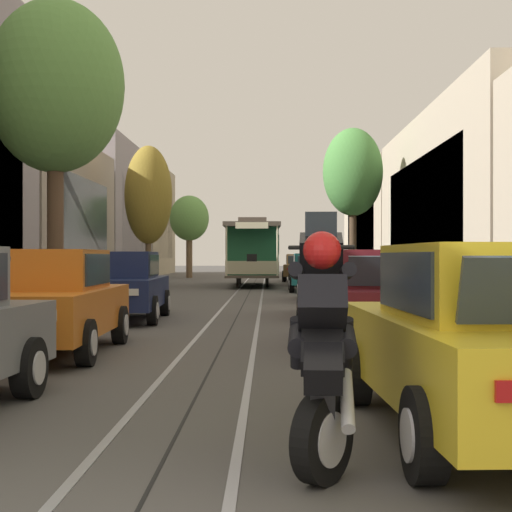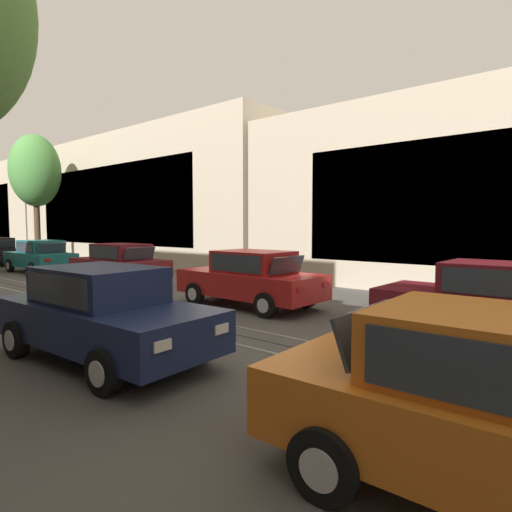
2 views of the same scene
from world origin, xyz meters
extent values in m
plane|color=#4C4947|center=(0.00, 27.13, 0.00)|extent=(169.59, 169.59, 0.00)
cube|color=gray|center=(-0.53, 31.92, 0.01)|extent=(0.08, 75.84, 0.01)
cube|color=gray|center=(0.53, 31.92, 0.01)|extent=(0.08, 75.84, 0.01)
cube|color=black|center=(0.00, 31.92, 0.00)|extent=(0.03, 75.84, 0.01)
cube|color=gray|center=(-9.67, 31.92, 3.33)|extent=(4.33, 13.27, 6.66)
cube|color=#2D3842|center=(-7.52, 31.92, 3.00)|extent=(0.04, 9.50, 4.00)
cube|color=gray|center=(-9.74, 45.48, 4.21)|extent=(4.48, 13.27, 8.41)
cube|color=#2D3842|center=(-7.52, 45.48, 3.79)|extent=(0.04, 9.50, 5.05)
cube|color=tan|center=(-9.54, 59.05, 4.31)|extent=(4.08, 13.27, 8.61)
cube|color=#2D3842|center=(-7.52, 59.05, 3.87)|extent=(0.04, 9.50, 5.17)
cube|color=#BCAD93|center=(9.58, 31.92, 3.90)|extent=(4.15, 22.31, 7.81)
cube|color=#2D3842|center=(7.52, 31.92, 3.51)|extent=(0.04, 15.83, 4.69)
cube|color=#BCAD93|center=(9.87, 54.53, 3.85)|extent=(4.73, 22.31, 7.69)
cube|color=#2D3842|center=(7.52, 54.53, 3.46)|extent=(0.04, 15.83, 4.62)
cube|color=#B21414|center=(-2.01, 6.07, 0.75)|extent=(0.28, 0.05, 0.12)
cylinder|color=black|center=(-1.73, 5.23, 0.32)|extent=(0.23, 0.65, 0.64)
cylinder|color=silver|center=(-1.62, 5.22, 0.32)|extent=(0.04, 0.35, 0.35)
cube|color=orange|center=(-2.59, 8.85, 0.65)|extent=(1.89, 4.34, 0.66)
cube|color=orange|center=(-2.59, 9.00, 1.28)|extent=(1.52, 2.09, 0.60)
cube|color=#2D3842|center=(-2.58, 8.16, 1.26)|extent=(1.34, 0.25, 0.47)
cube|color=#2D3842|center=(-2.62, 10.18, 1.26)|extent=(1.30, 0.22, 0.45)
cube|color=#2D3842|center=(-1.85, 9.02, 1.28)|extent=(0.07, 1.81, 0.47)
cube|color=#2D3842|center=(-3.34, 8.98, 1.28)|extent=(0.07, 1.81, 0.47)
cube|color=white|center=(-1.99, 6.70, 0.75)|extent=(0.28, 0.05, 0.14)
cube|color=#B21414|center=(-2.08, 11.02, 0.75)|extent=(0.28, 0.05, 0.12)
cube|color=#B21414|center=(-3.19, 11.00, 0.75)|extent=(0.28, 0.05, 0.12)
cylinder|color=black|center=(-1.68, 7.54, 0.32)|extent=(0.21, 0.64, 0.64)
cylinder|color=silver|center=(-1.57, 7.54, 0.32)|extent=(0.03, 0.35, 0.35)
cylinder|color=black|center=(-1.74, 10.20, 0.32)|extent=(0.21, 0.64, 0.64)
cylinder|color=silver|center=(-1.63, 10.20, 0.32)|extent=(0.03, 0.35, 0.35)
cylinder|color=black|center=(-3.50, 10.16, 0.32)|extent=(0.21, 0.64, 0.64)
cylinder|color=silver|center=(-3.61, 10.16, 0.32)|extent=(0.03, 0.35, 0.35)
cube|color=#19234C|center=(-2.63, 14.95, 0.65)|extent=(1.95, 4.36, 0.66)
cube|color=#19234C|center=(-2.64, 15.10, 1.28)|extent=(1.55, 2.11, 0.60)
cube|color=#2D3842|center=(-2.61, 14.26, 1.26)|extent=(1.34, 0.27, 0.47)
cube|color=#2D3842|center=(-2.68, 16.28, 1.26)|extent=(1.30, 0.24, 0.45)
cube|color=#2D3842|center=(-1.89, 15.13, 1.28)|extent=(0.09, 1.81, 0.47)
cube|color=#2D3842|center=(-3.38, 15.08, 1.28)|extent=(0.09, 1.81, 0.47)
cube|color=white|center=(-2.00, 12.81, 0.75)|extent=(0.28, 0.05, 0.14)
cube|color=#B21414|center=(-2.15, 17.13, 0.75)|extent=(0.28, 0.05, 0.12)
cube|color=white|center=(-3.12, 12.77, 0.75)|extent=(0.28, 0.05, 0.14)
cube|color=#B21414|center=(-3.26, 17.09, 0.75)|extent=(0.28, 0.05, 0.12)
cylinder|color=black|center=(-1.71, 13.65, 0.32)|extent=(0.22, 0.65, 0.64)
cylinder|color=silver|center=(-1.60, 13.65, 0.32)|extent=(0.03, 0.35, 0.35)
cylinder|color=black|center=(-3.47, 13.59, 0.32)|extent=(0.22, 0.65, 0.64)
cylinder|color=silver|center=(-3.58, 13.58, 0.32)|extent=(0.03, 0.35, 0.35)
cylinder|color=black|center=(-1.80, 16.31, 0.32)|extent=(0.22, 0.65, 0.64)
cylinder|color=silver|center=(-1.69, 16.32, 0.32)|extent=(0.03, 0.35, 0.35)
cylinder|color=black|center=(-3.56, 16.25, 0.32)|extent=(0.22, 0.65, 0.64)
cylinder|color=silver|center=(-3.67, 16.25, 0.32)|extent=(0.03, 0.35, 0.35)
cube|color=gold|center=(2.59, 3.63, 0.65)|extent=(2.00, 4.38, 0.66)
cube|color=gold|center=(2.60, 3.48, 1.28)|extent=(1.57, 2.13, 0.60)
cube|color=#2D3842|center=(2.56, 4.32, 1.26)|extent=(1.34, 0.28, 0.47)
cube|color=#2D3842|center=(1.85, 3.45, 1.28)|extent=(0.11, 1.81, 0.47)
cube|color=white|center=(1.93, 5.76, 0.75)|extent=(0.28, 0.05, 0.14)
cube|color=white|center=(3.05, 5.82, 0.75)|extent=(0.28, 0.05, 0.14)
cylinder|color=black|center=(1.65, 4.92, 0.32)|extent=(0.23, 0.65, 0.64)
cylinder|color=silver|center=(1.54, 4.92, 0.32)|extent=(0.04, 0.35, 0.35)
cylinder|color=black|center=(1.77, 2.26, 0.32)|extent=(0.23, 0.65, 0.64)
cylinder|color=silver|center=(1.66, 2.25, 0.32)|extent=(0.04, 0.35, 0.35)
cube|color=maroon|center=(2.63, 10.04, 0.65)|extent=(1.89, 4.34, 0.66)
cube|color=maroon|center=(2.62, 9.89, 1.28)|extent=(1.52, 2.10, 0.60)
cube|color=#2D3842|center=(2.64, 10.73, 1.26)|extent=(1.34, 0.25, 0.47)
cube|color=#2D3842|center=(2.60, 8.71, 1.26)|extent=(1.30, 0.23, 0.45)
cube|color=#2D3842|center=(1.87, 9.91, 1.28)|extent=(0.07, 1.81, 0.47)
cube|color=#2D3842|center=(3.37, 9.88, 1.28)|extent=(0.07, 1.81, 0.47)
cube|color=white|center=(2.11, 12.21, 0.75)|extent=(0.28, 0.05, 0.14)
cube|color=#B21414|center=(2.02, 7.90, 0.75)|extent=(0.28, 0.05, 0.12)
cube|color=white|center=(3.23, 12.19, 0.75)|extent=(0.28, 0.05, 0.14)
cube|color=#B21414|center=(3.14, 7.87, 0.75)|extent=(0.28, 0.05, 0.12)
cylinder|color=black|center=(1.77, 11.40, 0.32)|extent=(0.21, 0.64, 0.64)
cylinder|color=silver|center=(1.66, 11.40, 0.32)|extent=(0.03, 0.35, 0.35)
cylinder|color=black|center=(3.53, 11.36, 0.32)|extent=(0.21, 0.64, 0.64)
cylinder|color=silver|center=(3.64, 11.35, 0.32)|extent=(0.03, 0.35, 0.35)
cylinder|color=black|center=(1.72, 8.73, 0.32)|extent=(0.21, 0.64, 0.64)
cylinder|color=silver|center=(1.61, 8.73, 0.32)|extent=(0.03, 0.35, 0.35)
cylinder|color=black|center=(3.48, 8.69, 0.32)|extent=(0.21, 0.64, 0.64)
cylinder|color=silver|center=(3.59, 8.69, 0.32)|extent=(0.03, 0.35, 0.35)
cube|color=red|center=(2.58, 16.18, 0.65)|extent=(1.93, 4.35, 0.66)
cube|color=red|center=(2.58, 16.03, 1.28)|extent=(1.54, 2.11, 0.60)
cube|color=#2D3842|center=(2.60, 16.87, 1.26)|extent=(1.34, 0.26, 0.47)
cube|color=#2D3842|center=(2.54, 14.85, 1.26)|extent=(1.30, 0.24, 0.45)
cube|color=#2D3842|center=(1.83, 16.05, 1.28)|extent=(0.09, 1.81, 0.47)
cube|color=#2D3842|center=(3.32, 16.00, 1.28)|extent=(0.09, 1.81, 0.47)
cube|color=white|center=(2.09, 18.35, 0.75)|extent=(0.28, 0.05, 0.14)
cube|color=#B21414|center=(1.96, 14.04, 0.75)|extent=(0.28, 0.05, 0.12)
cube|color=white|center=(3.20, 18.32, 0.75)|extent=(0.28, 0.05, 0.14)
cube|color=#B21414|center=(3.07, 14.00, 0.75)|extent=(0.28, 0.05, 0.12)
cylinder|color=black|center=(1.74, 17.54, 0.32)|extent=(0.22, 0.65, 0.64)
cylinder|color=silver|center=(1.63, 17.54, 0.32)|extent=(0.03, 0.35, 0.35)
cylinder|color=black|center=(3.50, 17.48, 0.32)|extent=(0.22, 0.65, 0.64)
cylinder|color=silver|center=(3.61, 17.48, 0.32)|extent=(0.03, 0.35, 0.35)
cylinder|color=black|center=(1.66, 14.87, 0.32)|extent=(0.22, 0.65, 0.64)
cylinder|color=silver|center=(1.55, 14.88, 0.32)|extent=(0.03, 0.35, 0.35)
cylinder|color=black|center=(3.42, 14.82, 0.32)|extent=(0.22, 0.65, 0.64)
cylinder|color=silver|center=(3.53, 14.81, 0.32)|extent=(0.03, 0.35, 0.35)
cube|color=maroon|center=(2.81, 23.11, 0.65)|extent=(1.91, 4.34, 0.66)
cube|color=maroon|center=(2.82, 22.96, 1.28)|extent=(1.53, 2.10, 0.60)
cube|color=#2D3842|center=(2.80, 23.80, 1.26)|extent=(1.34, 0.26, 0.47)
cube|color=#2D3842|center=(2.85, 21.78, 1.26)|extent=(1.30, 0.23, 0.45)
cube|color=#2D3842|center=(2.07, 22.94, 1.28)|extent=(0.08, 1.81, 0.47)
cube|color=#2D3842|center=(3.57, 22.98, 1.28)|extent=(0.08, 1.81, 0.47)
cube|color=white|center=(2.20, 25.26, 0.75)|extent=(0.28, 0.05, 0.14)
cube|color=#B21414|center=(2.31, 20.94, 0.75)|extent=(0.28, 0.05, 0.12)
cube|color=white|center=(3.32, 25.28, 0.75)|extent=(0.28, 0.05, 0.14)
cube|color=#B21414|center=(3.43, 20.97, 0.75)|extent=(0.28, 0.05, 0.12)
cylinder|color=black|center=(1.90, 24.42, 0.32)|extent=(0.22, 0.64, 0.64)
cylinder|color=silver|center=(1.79, 24.42, 0.32)|extent=(0.03, 0.35, 0.35)
cylinder|color=black|center=(3.66, 24.47, 0.32)|extent=(0.22, 0.64, 0.64)
cylinder|color=silver|center=(3.77, 24.47, 0.32)|extent=(0.03, 0.35, 0.35)
cylinder|color=black|center=(1.97, 21.76, 0.32)|extent=(0.22, 0.64, 0.64)
cylinder|color=silver|center=(1.86, 21.75, 0.32)|extent=(0.03, 0.35, 0.35)
cylinder|color=black|center=(3.73, 21.80, 0.32)|extent=(0.22, 0.64, 0.64)
cylinder|color=silver|center=(3.84, 21.80, 0.32)|extent=(0.03, 0.35, 0.35)
cube|color=#196B70|center=(2.61, 29.64, 0.65)|extent=(1.85, 4.32, 0.66)
cube|color=#196B70|center=(2.61, 29.49, 1.28)|extent=(1.50, 2.08, 0.60)
cube|color=#2D3842|center=(2.62, 30.33, 1.26)|extent=(1.33, 0.24, 0.47)
cube|color=#2D3842|center=(2.59, 28.31, 1.26)|extent=(1.30, 0.21, 0.45)
cube|color=#2D3842|center=(1.86, 29.50, 1.28)|extent=(0.05, 1.81, 0.47)
cube|color=#2D3842|center=(3.36, 29.48, 1.28)|extent=(0.05, 1.81, 0.47)
cube|color=white|center=(2.08, 31.81, 0.75)|extent=(0.28, 0.04, 0.14)
cube|color=#B21414|center=(2.03, 27.49, 0.75)|extent=(0.28, 0.04, 0.12)
cube|color=white|center=(3.19, 31.80, 0.75)|extent=(0.28, 0.04, 0.14)
cube|color=#B21414|center=(3.14, 27.48, 0.75)|extent=(0.28, 0.04, 0.12)
cylinder|color=black|center=(1.74, 30.99, 0.32)|extent=(0.21, 0.64, 0.64)
cylinder|color=silver|center=(1.63, 30.99, 0.32)|extent=(0.02, 0.35, 0.35)
cylinder|color=black|center=(3.50, 30.97, 0.32)|extent=(0.21, 0.64, 0.64)
cylinder|color=silver|center=(3.61, 30.96, 0.32)|extent=(0.02, 0.35, 0.35)
cylinder|color=black|center=(1.71, 28.32, 0.32)|extent=(0.21, 0.64, 0.64)
cylinder|color=silver|center=(1.60, 28.32, 0.32)|extent=(0.02, 0.35, 0.35)
cylinder|color=black|center=(3.47, 28.30, 0.32)|extent=(0.21, 0.64, 0.64)
cylinder|color=silver|center=(3.58, 28.30, 0.32)|extent=(0.02, 0.35, 0.35)
cube|color=black|center=(2.80, 36.05, 0.65)|extent=(1.98, 4.37, 0.66)
cube|color=black|center=(2.79, 35.90, 1.28)|extent=(1.56, 2.13, 0.60)
cube|color=#2D3842|center=(2.83, 36.74, 1.26)|extent=(1.34, 0.28, 0.47)
cube|color=#2D3842|center=(2.74, 34.72, 1.26)|extent=(1.30, 0.25, 0.45)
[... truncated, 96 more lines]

